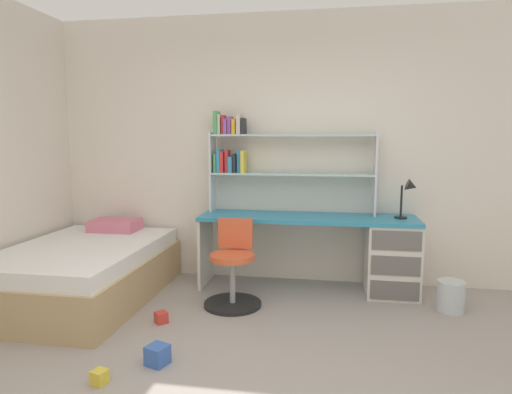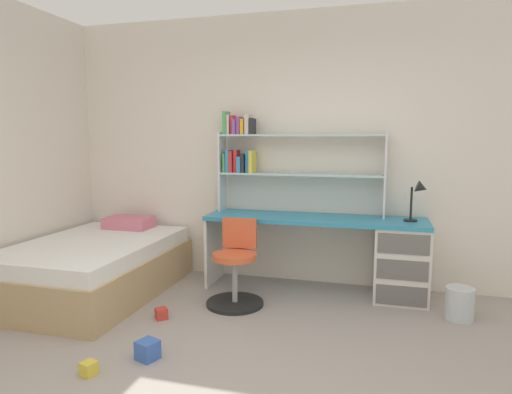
# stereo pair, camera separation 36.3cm
# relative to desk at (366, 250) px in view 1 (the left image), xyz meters

# --- Properties ---
(room_shell) EXTENTS (5.97, 5.64, 2.77)m
(room_shell) POSITION_rel_desk_xyz_m (-2.01, -0.82, 0.96)
(room_shell) COLOR silver
(room_shell) RESTS_ON ground_plane
(desk) EXTENTS (2.11, 0.54, 0.74)m
(desk) POSITION_rel_desk_xyz_m (0.00, 0.00, 0.00)
(desk) COLOR teal
(desk) RESTS_ON ground_plane
(bookshelf_hutch) EXTENTS (1.67, 0.22, 1.03)m
(bookshelf_hutch) POSITION_rel_desk_xyz_m (-1.03, 0.15, 0.92)
(bookshelf_hutch) COLOR silver
(bookshelf_hutch) RESTS_ON desk
(desk_lamp) EXTENTS (0.20, 0.16, 0.38)m
(desk_lamp) POSITION_rel_desk_xyz_m (0.37, -0.01, 0.57)
(desk_lamp) COLOR black
(desk_lamp) RESTS_ON desk
(swivel_chair) EXTENTS (0.52, 0.52, 0.77)m
(swivel_chair) POSITION_rel_desk_xyz_m (-1.21, -0.53, -0.12)
(swivel_chair) COLOR black
(swivel_chair) RESTS_ON ground_plane
(bed_platform) EXTENTS (1.27, 1.81, 0.64)m
(bed_platform) POSITION_rel_desk_xyz_m (-2.62, -0.62, -0.16)
(bed_platform) COLOR tan
(bed_platform) RESTS_ON ground_plane
(waste_bin) EXTENTS (0.23, 0.23, 0.27)m
(waste_bin) POSITION_rel_desk_xyz_m (0.70, -0.37, -0.29)
(waste_bin) COLOR silver
(waste_bin) RESTS_ON ground_plane
(toy_block_yellow_0) EXTENTS (0.11, 0.11, 0.09)m
(toy_block_yellow_0) POSITION_rel_desk_xyz_m (-1.73, -1.94, -0.38)
(toy_block_yellow_0) COLOR gold
(toy_block_yellow_0) RESTS_ON ground_plane
(toy_block_blue_1) EXTENTS (0.17, 0.17, 0.13)m
(toy_block_blue_1) POSITION_rel_desk_xyz_m (-1.47, -1.66, -0.36)
(toy_block_blue_1) COLOR #3860B7
(toy_block_blue_1) RESTS_ON ground_plane
(toy_block_red_2) EXTENTS (0.13, 0.13, 0.09)m
(toy_block_red_2) POSITION_rel_desk_xyz_m (-1.70, -1.03, -0.38)
(toy_block_red_2) COLOR red
(toy_block_red_2) RESTS_ON ground_plane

